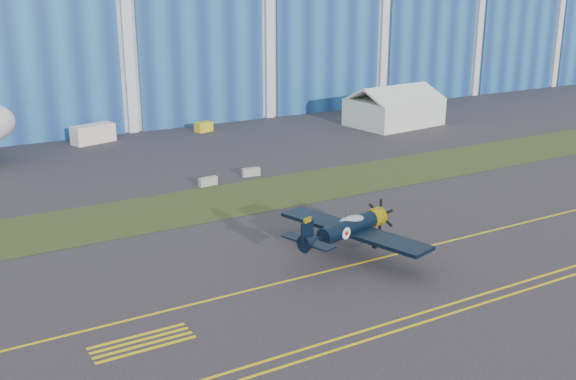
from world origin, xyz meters
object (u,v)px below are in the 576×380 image
tent (394,105)px  tug (204,127)px  warbird (348,228)px  shipping_container (93,134)px

tent → tug: size_ratio=5.87×
tent → tug: tent is taller
tent → tug: bearing=153.0°
warbird → tug: bearing=63.7°
tent → shipping_container: (-41.67, 10.67, -1.76)m
warbird → tent: 52.14m
shipping_container → tug: 15.42m
tug → tent: bearing=-35.8°
warbird → shipping_container: warbird is taller
warbird → tent: size_ratio=1.13×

